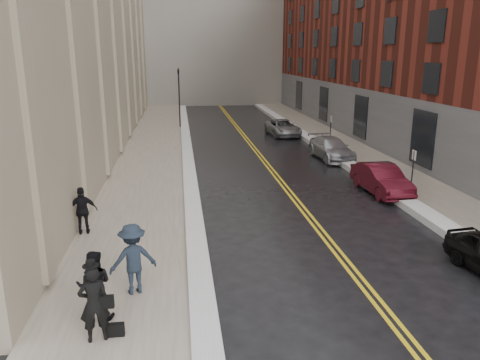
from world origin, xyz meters
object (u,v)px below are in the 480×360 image
object	(u,v)px
pedestrian_a	(94,285)
pedestrian_b	(133,259)
car_maroon	(381,179)
pedestrian_c	(83,211)
pedestrian_main	(94,304)
car_silver_near	(331,148)
car_silver_far	(283,128)

from	to	relation	value
pedestrian_a	pedestrian_b	world-z (taller)	pedestrian_b
car_maroon	pedestrian_a	size ratio (longest dim) A/B	2.35
car_maroon	pedestrian_a	xyz separation A→B (m)	(-11.63, -9.77, 0.35)
car_maroon	pedestrian_a	distance (m)	15.19
car_maroon	pedestrian_b	bearing A→B (deg)	-143.96
pedestrian_c	pedestrian_a	bearing A→B (deg)	94.17
car_maroon	pedestrian_main	bearing A→B (deg)	-139.31
car_silver_near	pedestrian_main	xyz separation A→B (m)	(-11.48, -18.28, 0.41)
car_silver_near	car_maroon	bearing A→B (deg)	-93.82
car_maroon	pedestrian_c	distance (m)	13.58
car_maroon	car_silver_far	world-z (taller)	car_maroon
pedestrian_b	pedestrian_a	bearing A→B (deg)	39.18
pedestrian_a	pedestrian_b	size ratio (longest dim) A/B	0.90
pedestrian_a	pedestrian_c	distance (m)	6.02
car_maroon	car_silver_near	distance (m)	7.57
car_silver_near	pedestrian_main	bearing A→B (deg)	-125.96
pedestrian_b	pedestrian_c	distance (m)	5.13
car_maroon	pedestrian_b	xyz separation A→B (m)	(-10.81, -8.55, 0.45)
car_silver_far	pedestrian_b	bearing A→B (deg)	-115.45
car_silver_far	pedestrian_main	bearing A→B (deg)	-115.14
car_maroon	pedestrian_c	world-z (taller)	pedestrian_c
car_silver_near	pedestrian_b	distance (m)	19.42
pedestrian_a	pedestrian_b	bearing A→B (deg)	-124.10
pedestrian_a	pedestrian_main	bearing A→B (deg)	98.97
pedestrian_main	pedestrian_a	xyz separation A→B (m)	(-0.15, 0.93, -0.03)
pedestrian_main	car_maroon	bearing A→B (deg)	-150.38
pedestrian_main	car_silver_near	bearing A→B (deg)	-135.51
car_silver_near	pedestrian_main	world-z (taller)	pedestrian_main
pedestrian_b	car_silver_far	bearing A→B (deg)	-128.07
car_silver_far	pedestrian_a	bearing A→B (deg)	-116.11
pedestrian_a	car_maroon	bearing A→B (deg)	-140.17
pedestrian_main	pedestrian_a	bearing A→B (deg)	-94.21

